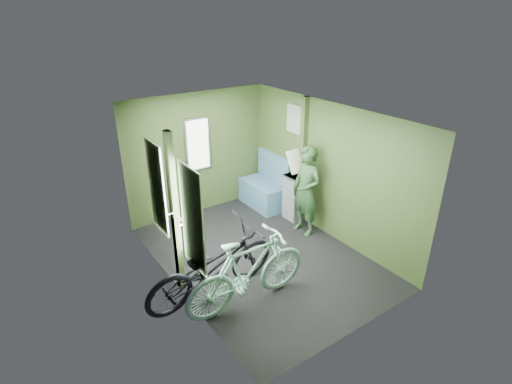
# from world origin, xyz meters

# --- Properties ---
(room) EXTENTS (4.00, 4.02, 2.31)m
(room) POSITION_xyz_m (-0.04, 0.04, 1.44)
(room) COLOR black
(room) RESTS_ON ground
(bicycle_black) EXTENTS (2.03, 1.00, 1.14)m
(bicycle_black) POSITION_xyz_m (-1.08, -0.45, 0.00)
(bicycle_black) COLOR black
(bicycle_black) RESTS_ON ground
(bicycle_mint) EXTENTS (1.81, 0.64, 1.12)m
(bicycle_mint) POSITION_xyz_m (-0.78, -0.86, 0.00)
(bicycle_mint) COLOR #8BC7BC
(bicycle_mint) RESTS_ON ground
(passenger) EXTENTS (0.41, 0.71, 1.58)m
(passenger) POSITION_xyz_m (1.11, 0.20, 0.80)
(passenger) COLOR #284827
(passenger) RESTS_ON ground
(waste_box) EXTENTS (0.25, 0.36, 0.86)m
(waste_box) POSITION_xyz_m (1.26, 0.69, 0.43)
(waste_box) COLOR slate
(waste_box) RESTS_ON ground
(bench_seat) EXTENTS (0.55, 0.99, 1.05)m
(bench_seat) POSITION_xyz_m (1.15, 1.45, 0.31)
(bench_seat) COLOR #324E6A
(bench_seat) RESTS_ON ground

